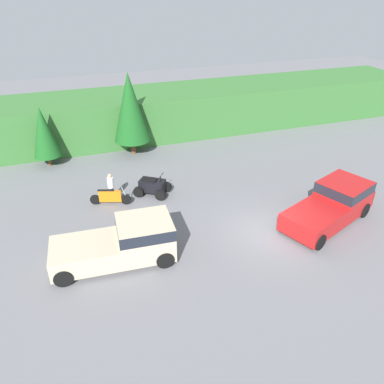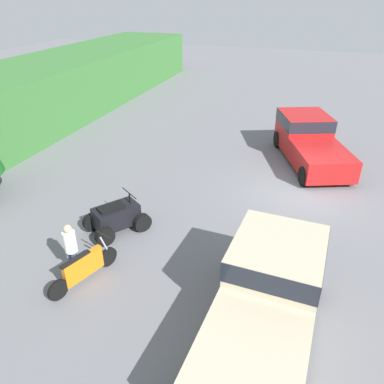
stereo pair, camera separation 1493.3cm
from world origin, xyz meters
name	(u,v)px [view 1 (the left image)]	position (x,y,z in m)	size (l,w,h in m)	color
ground_plane	(269,233)	(0.00, 0.00, 0.00)	(80.00, 80.00, 0.00)	slate
hillside_backdrop	(176,110)	(0.00, 16.00, 1.71)	(44.00, 6.00, 3.42)	#387033
tree_left	(44,132)	(-10.44, 12.16, 2.44)	(1.83, 1.83, 4.16)	brown
tree_mid_left	(130,107)	(-4.50, 12.29, 3.49)	(2.61, 2.61, 5.93)	brown
pickup_truck_red	(333,203)	(3.74, 0.04, 1.03)	(5.83, 4.04, 1.95)	red
pickup_truck_second	(125,241)	(-7.28, 0.38, 1.03)	(5.57, 2.63, 1.95)	beige
dirt_bike	(110,197)	(-7.21, 5.51, 0.48)	(2.27, 0.99, 1.15)	black
quad_atv	(152,186)	(-4.65, 5.86, 0.52)	(2.38, 2.20, 1.31)	black
rider_person	(111,186)	(-7.07, 5.94, 0.94)	(0.49, 0.49, 1.73)	navy
steel_barrel	(368,198)	(6.75, 0.63, 0.44)	(0.58, 0.58, 0.88)	maroon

